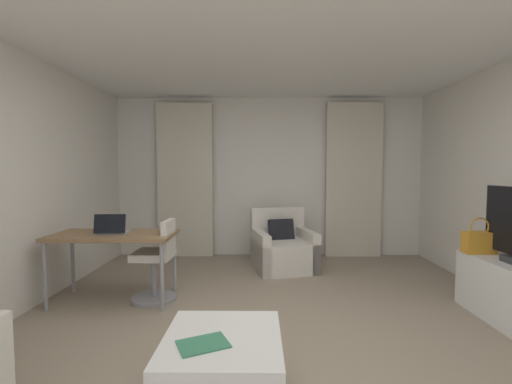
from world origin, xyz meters
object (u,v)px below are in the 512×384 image
(armchair, at_px, (283,249))
(laptop, at_px, (112,229))
(handbag_primary, at_px, (479,242))
(desk_chair, at_px, (157,264))
(magazine_open, at_px, (203,344))
(desk, at_px, (113,240))
(coffee_table, at_px, (223,369))

(armchair, height_order, laptop, laptop)
(laptop, relative_size, handbag_primary, 0.92)
(laptop, distance_m, handbag_primary, 3.82)
(desk_chair, relative_size, magazine_open, 2.60)
(desk, relative_size, handbag_primary, 3.47)
(coffee_table, distance_m, handbag_primary, 2.92)
(armchair, distance_m, desk_chair, 1.90)
(desk, distance_m, handbag_primary, 3.81)
(desk_chair, xyz_separation_m, coffee_table, (0.89, -1.66, -0.19))
(laptop, bearing_deg, coffee_table, -50.18)
(coffee_table, relative_size, magazine_open, 2.23)
(desk, height_order, laptop, laptop)
(desk, xyz_separation_m, magazine_open, (1.24, -1.73, -0.25))
(coffee_table, height_order, handbag_primary, handbag_primary)
(armchair, distance_m, magazine_open, 3.06)
(coffee_table, relative_size, handbag_primary, 2.05)
(laptop, xyz_separation_m, coffee_table, (1.35, -1.62, -0.58))
(magazine_open, bearing_deg, coffee_table, 46.57)
(armchair, height_order, magazine_open, armchair)
(laptop, bearing_deg, desk_chair, 5.05)
(laptop, xyz_separation_m, magazine_open, (1.25, -1.72, -0.37))
(desk, bearing_deg, coffee_table, -50.44)
(desk, xyz_separation_m, handbag_primary, (3.81, -0.15, 0.02))
(desk_chair, bearing_deg, laptop, -174.95)
(armchair, bearing_deg, desk, -146.71)
(desk, bearing_deg, desk_chair, 4.27)
(desk_chair, height_order, coffee_table, desk_chair)
(desk, bearing_deg, armchair, 33.29)
(armchair, bearing_deg, desk_chair, -140.00)
(desk, height_order, desk_chair, desk_chair)
(armchair, height_order, desk, armchair)
(armchair, xyz_separation_m, magazine_open, (-0.66, -2.98, 0.13))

